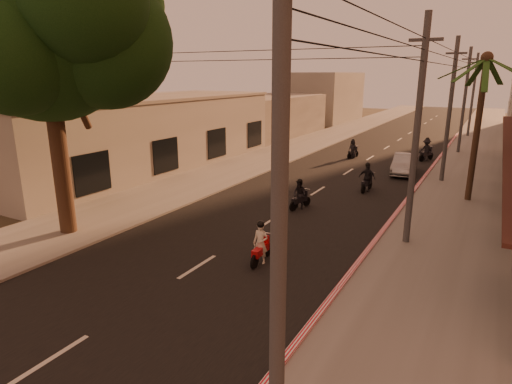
% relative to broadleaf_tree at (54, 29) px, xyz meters
% --- Properties ---
extents(ground, '(160.00, 160.00, 0.00)m').
position_rel_broadleaf_tree_xyz_m(ground, '(6.61, -2.14, -8.48)').
color(ground, '#383023').
rests_on(ground, ground).
extents(road, '(10.00, 140.00, 0.02)m').
position_rel_broadleaf_tree_xyz_m(road, '(6.61, 17.86, -8.47)').
color(road, black).
rests_on(road, ground).
extents(sidewalk_right, '(5.00, 140.00, 0.12)m').
position_rel_broadleaf_tree_xyz_m(sidewalk_right, '(14.11, 17.86, -8.42)').
color(sidewalk_right, slate).
rests_on(sidewalk_right, ground).
extents(sidewalk_left, '(5.00, 140.00, 0.12)m').
position_rel_broadleaf_tree_xyz_m(sidewalk_left, '(-0.89, 17.86, -8.42)').
color(sidewalk_left, slate).
rests_on(sidewalk_left, ground).
extents(curb_stripe, '(0.20, 60.00, 0.20)m').
position_rel_broadleaf_tree_xyz_m(curb_stripe, '(11.71, 12.86, -8.38)').
color(curb_stripe, red).
rests_on(curb_stripe, ground).
extents(left_building, '(8.20, 24.20, 5.20)m').
position_rel_broadleaf_tree_xyz_m(left_building, '(-7.37, 11.86, -5.88)').
color(left_building, '#9C978C').
rests_on(left_building, ground).
extents(broadleaf_tree, '(9.60, 8.70, 12.10)m').
position_rel_broadleaf_tree_xyz_m(broadleaf_tree, '(0.00, 0.00, 0.00)').
color(broadleaf_tree, black).
rests_on(broadleaf_tree, ground).
extents(palm_tree, '(5.00, 5.00, 8.20)m').
position_rel_broadleaf_tree_xyz_m(palm_tree, '(14.61, 13.86, -1.33)').
color(palm_tree, black).
rests_on(palm_tree, ground).
extents(utility_poles, '(1.20, 48.26, 9.00)m').
position_rel_broadleaf_tree_xyz_m(utility_poles, '(12.81, 17.86, -1.94)').
color(utility_poles, '#38383A').
rests_on(utility_poles, ground).
extents(filler_left_near, '(8.00, 14.00, 4.40)m').
position_rel_broadleaf_tree_xyz_m(filler_left_near, '(-7.39, 31.86, -6.28)').
color(filler_left_near, '#9C978C').
rests_on(filler_left_near, ground).
extents(filler_left_far, '(8.00, 14.00, 7.00)m').
position_rel_broadleaf_tree_xyz_m(filler_left_far, '(-7.39, 49.86, -4.98)').
color(filler_left_far, '#9C978C').
rests_on(filler_left_far, ground).
extents(scooter_red, '(0.67, 1.71, 1.67)m').
position_rel_broadleaf_tree_xyz_m(scooter_red, '(8.45, 1.31, -7.74)').
color(scooter_red, black).
rests_on(scooter_red, ground).
extents(scooter_mid_a, '(1.04, 1.64, 1.64)m').
position_rel_broadleaf_tree_xyz_m(scooter_mid_a, '(7.04, 8.10, -7.73)').
color(scooter_mid_a, black).
rests_on(scooter_mid_a, ground).
extents(scooter_mid_b, '(1.03, 1.82, 1.79)m').
position_rel_broadleaf_tree_xyz_m(scooter_mid_b, '(9.15, 13.25, -7.68)').
color(scooter_mid_b, black).
rests_on(scooter_mid_b, ground).
extents(scooter_far_a, '(0.98, 1.63, 1.62)m').
position_rel_broadleaf_tree_xyz_m(scooter_far_a, '(5.30, 23.13, -7.74)').
color(scooter_far_a, black).
rests_on(scooter_far_a, ground).
extents(scooter_far_b, '(1.63, 1.83, 1.90)m').
position_rel_broadleaf_tree_xyz_m(scooter_far_b, '(10.81, 24.93, -7.60)').
color(scooter_far_b, black).
rests_on(scooter_far_b, ground).
extents(parked_car, '(2.28, 4.54, 1.40)m').
position_rel_broadleaf_tree_xyz_m(parked_car, '(10.22, 19.14, -7.77)').
color(parked_car, '#979A9F').
rests_on(parked_car, ground).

